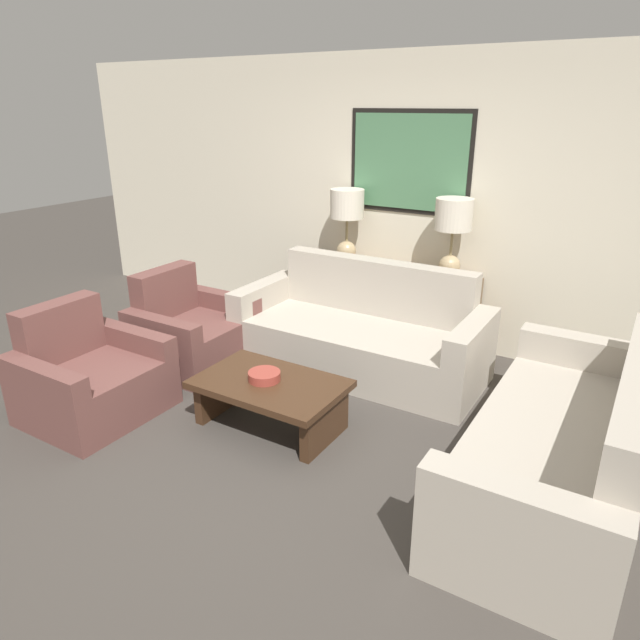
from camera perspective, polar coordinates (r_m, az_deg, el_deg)
name	(u,v)px	position (r m, az deg, el deg)	size (l,w,h in m)	color
ground_plane	(253,452)	(3.98, -6.72, -12.97)	(20.00, 20.00, 0.00)	#3D3833
back_wall	(409,202)	(5.54, 8.92, 11.57)	(8.22, 0.12, 2.65)	beige
console_table	(393,307)	(5.55, 7.32, 1.34)	(1.59, 0.36, 0.73)	brown
table_lamp_left	(347,214)	(5.55, 2.71, 10.55)	(0.32, 0.32, 0.71)	tan
table_lamp_right	(453,225)	(5.14, 13.15, 9.19)	(0.32, 0.32, 0.71)	tan
couch_by_back_wall	(360,336)	(4.99, 4.05, -1.58)	(2.17, 0.90, 0.91)	#ADA393
couch_by_side	(564,449)	(3.73, 23.21, -11.73)	(0.90, 2.17, 0.91)	#ADA393
coffee_table	(270,393)	(4.12, -4.99, -7.31)	(1.04, 0.67, 0.36)	#3D2616
decorative_bowl	(264,376)	(4.08, -5.59, -5.59)	(0.23, 0.23, 0.06)	#93382D
armchair_near_back_wall	(191,333)	(5.24, -12.77, -1.24)	(0.83, 0.93, 0.83)	brown
armchair_near_camera	(91,379)	(4.61, -21.94, -5.49)	(0.83, 0.93, 0.83)	brown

